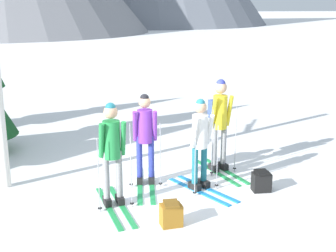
% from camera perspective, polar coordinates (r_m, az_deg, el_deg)
% --- Properties ---
extents(ground_plane, '(400.00, 400.00, 0.00)m').
position_cam_1_polar(ground_plane, '(8.47, -0.20, -7.67)').
color(ground_plane, white).
extents(skier_in_green, '(0.63, 1.74, 1.76)m').
position_cam_1_polar(skier_in_green, '(7.47, -7.02, -3.03)').
color(skier_in_green, green).
rests_on(skier_in_green, ground).
extents(skier_in_purple, '(0.61, 1.78, 1.71)m').
position_cam_1_polar(skier_in_purple, '(8.36, -2.90, -1.03)').
color(skier_in_purple, green).
rests_on(skier_in_purple, ground).
extents(skier_in_white, '(1.05, 1.51, 1.68)m').
position_cam_1_polar(skier_in_white, '(8.10, 4.07, -1.89)').
color(skier_in_white, '#1E84D1').
rests_on(skier_in_white, ground).
extents(skier_in_yellow, '(0.78, 1.63, 1.87)m').
position_cam_1_polar(skier_in_yellow, '(9.03, 6.47, 0.87)').
color(skier_in_yellow, green).
rests_on(skier_in_yellow, ground).
extents(backpack_on_snow_front, '(0.33, 0.28, 0.38)m').
position_cam_1_polar(backpack_on_snow_front, '(8.42, 11.62, -6.79)').
color(backpack_on_snow_front, black).
rests_on(backpack_on_snow_front, ground).
extents(backpack_on_snow_beside, '(0.35, 0.28, 0.38)m').
position_cam_1_polar(backpack_on_snow_beside, '(7.03, 0.39, -10.99)').
color(backpack_on_snow_beside, '#99661E').
rests_on(backpack_on_snow_beside, ground).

